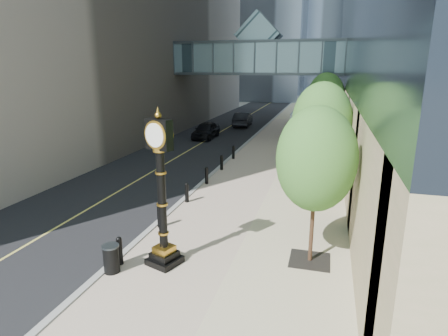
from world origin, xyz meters
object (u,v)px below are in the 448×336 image
at_px(street_clock, 162,202).
at_px(pedestrian, 320,175).
at_px(car_near, 206,130).
at_px(car_far, 243,119).
at_px(trash_bin, 111,259).

bearing_deg(street_clock, pedestrian, 81.64).
height_order(pedestrian, car_near, pedestrian).
bearing_deg(car_near, street_clock, -75.51).
distance_m(pedestrian, car_far, 24.08).
relative_size(pedestrian, car_far, 0.40).
bearing_deg(car_near, trash_bin, -79.37).
relative_size(street_clock, pedestrian, 2.72).
xyz_separation_m(street_clock, trash_bin, (-1.46, -0.98, -1.82)).
bearing_deg(car_far, street_clock, 94.18).
relative_size(trash_bin, car_far, 0.19).
height_order(car_near, car_far, car_far).
height_order(street_clock, trash_bin, street_clock).
relative_size(street_clock, trash_bin, 5.82).
bearing_deg(trash_bin, street_clock, 33.87).
relative_size(street_clock, car_near, 1.15).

